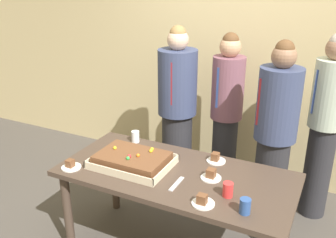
# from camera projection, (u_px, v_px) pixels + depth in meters

# --- Properties ---
(interior_back_panel) EXTENTS (8.00, 0.12, 3.00)m
(interior_back_panel) POSITION_uv_depth(u_px,v_px,m) (242.00, 40.00, 3.80)
(interior_back_panel) COLOR #CCB784
(interior_back_panel) RESTS_ON ground_plane
(party_table) EXTENTS (1.75, 0.82, 0.76)m
(party_table) POSITION_uv_depth(u_px,v_px,m) (176.00, 183.00, 2.78)
(party_table) COLOR #47382D
(party_table) RESTS_ON ground_plane
(sheet_cake) EXTENTS (0.60, 0.43, 0.12)m
(sheet_cake) POSITION_uv_depth(u_px,v_px,m) (132.00, 160.00, 2.83)
(sheet_cake) COLOR beige
(sheet_cake) RESTS_ON party_table
(plated_slice_near_left) EXTENTS (0.15, 0.15, 0.07)m
(plated_slice_near_left) POSITION_uv_depth(u_px,v_px,m) (71.00, 166.00, 2.80)
(plated_slice_near_left) COLOR white
(plated_slice_near_left) RESTS_ON party_table
(plated_slice_near_right) EXTENTS (0.15, 0.15, 0.07)m
(plated_slice_near_right) POSITION_uv_depth(u_px,v_px,m) (211.00, 175.00, 2.65)
(plated_slice_near_right) COLOR white
(plated_slice_near_right) RESTS_ON party_table
(plated_slice_far_left) EXTENTS (0.15, 0.15, 0.07)m
(plated_slice_far_left) POSITION_uv_depth(u_px,v_px,m) (203.00, 201.00, 2.35)
(plated_slice_far_left) COLOR white
(plated_slice_far_left) RESTS_ON party_table
(plated_slice_far_right) EXTENTS (0.15, 0.15, 0.07)m
(plated_slice_far_right) POSITION_uv_depth(u_px,v_px,m) (216.00, 159.00, 2.90)
(plated_slice_far_right) COLOR white
(plated_slice_far_right) RESTS_ON party_table
(drink_cup_nearest) EXTENTS (0.07, 0.07, 0.10)m
(drink_cup_nearest) POSITION_uv_depth(u_px,v_px,m) (228.00, 190.00, 2.43)
(drink_cup_nearest) COLOR red
(drink_cup_nearest) RESTS_ON party_table
(drink_cup_middle) EXTENTS (0.07, 0.07, 0.10)m
(drink_cup_middle) POSITION_uv_depth(u_px,v_px,m) (245.00, 206.00, 2.26)
(drink_cup_middle) COLOR #2D5199
(drink_cup_middle) RESTS_ON party_table
(drink_cup_far_end) EXTENTS (0.07, 0.07, 0.10)m
(drink_cup_far_end) POSITION_uv_depth(u_px,v_px,m) (135.00, 137.00, 3.22)
(drink_cup_far_end) COLOR white
(drink_cup_far_end) RESTS_ON party_table
(cake_server_utensil) EXTENTS (0.03, 0.20, 0.01)m
(cake_server_utensil) POSITION_uv_depth(u_px,v_px,m) (177.00, 184.00, 2.58)
(cake_server_utensil) COLOR silver
(cake_server_utensil) RESTS_ON party_table
(person_serving_front) EXTENTS (0.35, 0.35, 1.67)m
(person_serving_front) POSITION_uv_depth(u_px,v_px,m) (275.00, 137.00, 3.09)
(person_serving_front) COLOR #28282D
(person_serving_front) RESTS_ON ground_plane
(person_green_shirt_behind) EXTENTS (0.31, 0.31, 1.64)m
(person_green_shirt_behind) POSITION_uv_depth(u_px,v_px,m) (226.00, 113.00, 3.61)
(person_green_shirt_behind) COLOR #28282D
(person_green_shirt_behind) RESTS_ON ground_plane
(person_striped_tie_right) EXTENTS (0.38, 0.38, 1.71)m
(person_striped_tie_right) POSITION_uv_depth(u_px,v_px,m) (177.00, 111.00, 3.62)
(person_striped_tie_right) COLOR #28282D
(person_striped_tie_right) RESTS_ON ground_plane
(person_far_right_suit) EXTENTS (0.30, 0.30, 1.70)m
(person_far_right_suit) POSITION_uv_depth(u_px,v_px,m) (325.00, 126.00, 3.22)
(person_far_right_suit) COLOR #28282D
(person_far_right_suit) RESTS_ON ground_plane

